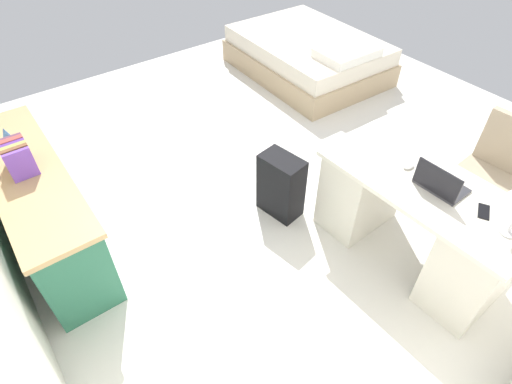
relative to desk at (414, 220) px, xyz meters
The scene contains 11 objects.
ground_plane 1.40m from the desk, ahead, with size 5.91×5.91×0.00m, color silver.
desk is the anchor object (origin of this frame).
office_chair 0.78m from the desk, 96.99° to the right, with size 0.52×0.52×0.94m.
credenza 2.78m from the desk, 50.14° to the left, with size 1.80×0.48×0.73m.
bed 3.06m from the desk, 27.55° to the right, with size 1.94×1.45×0.58m.
suitcase_black 1.07m from the desk, 26.26° to the left, with size 0.36×0.22×0.57m, color black.
laptop 0.41m from the desk, behind, with size 0.32×0.23×0.21m.
computer_mouse 0.42m from the desk, 10.81° to the right, with size 0.06×0.10×0.03m, color white.
cell_phone_near_laptop 0.52m from the desk, behind, with size 0.07×0.14×0.01m, color black.
book_row 2.83m from the desk, 49.81° to the left, with size 0.27×0.17×0.23m.
figurine_small 3.11m from the desk, 43.70° to the left, with size 0.08×0.08×0.11m, color #4C7FBF.
Camera 1 is at (-2.30, 2.08, 2.59)m, focal length 28.88 mm.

